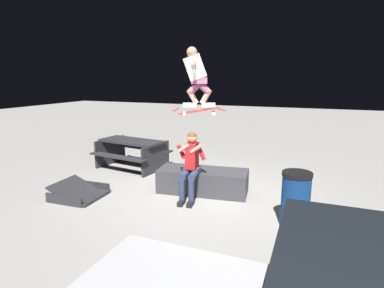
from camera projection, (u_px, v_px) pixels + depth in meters
The scene contains 8 objects.
ground_plane at pixel (203, 194), 6.44m from camera, with size 40.00×40.00×0.00m, color gray.
ledge_box_main at pixel (203, 181), 6.51m from camera, with size 1.83×0.71×0.48m, color #38383D.
person_sitting_on_ledge at pixel (191, 163), 6.05m from camera, with size 0.60×0.77×1.32m.
skateboard at pixel (199, 111), 6.04m from camera, with size 1.03×0.53×0.15m.
skater_airborne at pixel (196, 74), 5.90m from camera, with size 0.63×0.86×1.12m.
kicker_ramp at pixel (79, 194), 6.25m from camera, with size 0.94×0.90×0.40m.
picnic_table_back at pixel (132, 149), 8.21m from camera, with size 1.87×1.57×0.75m.
trash_bin at pixel (296, 199), 4.96m from camera, with size 0.47×0.47×0.91m.
Camera 1 is at (-2.04, 5.74, 2.36)m, focal length 29.28 mm.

